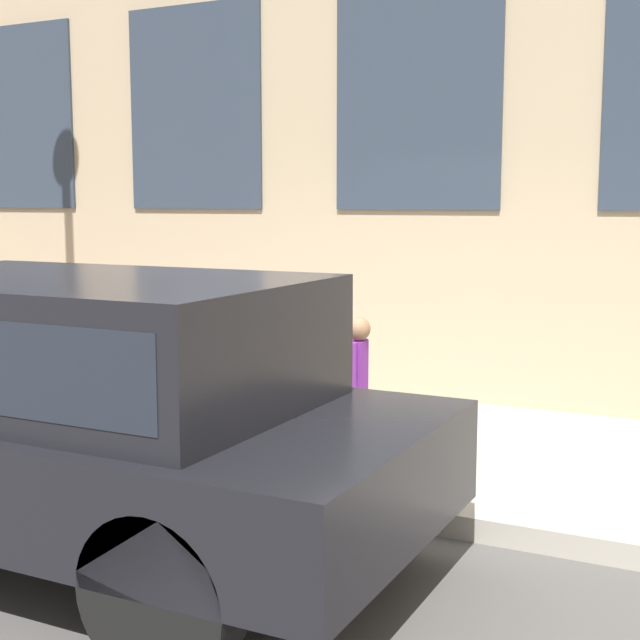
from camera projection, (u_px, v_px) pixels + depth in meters
The scene contains 5 objects.
ground_plane at pixel (255, 504), 5.95m from camera, with size 80.00×80.00×0.00m, color #514F4C.
sidewalk at pixel (348, 441), 7.26m from camera, with size 2.97×60.00×0.15m.
fire_hydrant at pixel (282, 408), 6.42m from camera, with size 0.27×0.40×0.75m.
person at pixel (358, 376), 6.28m from camera, with size 0.26×0.17×1.06m.
parked_truck_charcoal_near at pixel (65, 395), 4.99m from camera, with size 1.92×4.30×1.60m.
Camera 1 is at (-4.93, -2.96, 2.01)m, focal length 50.00 mm.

